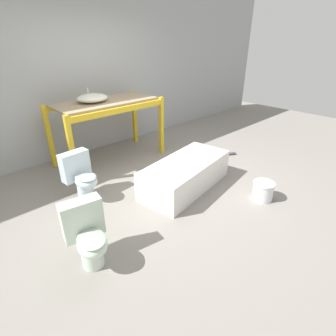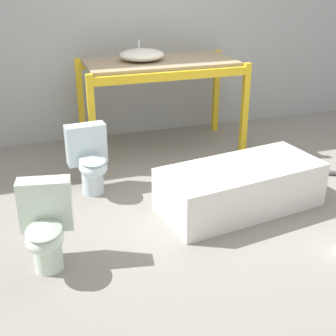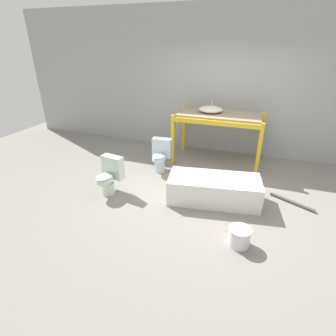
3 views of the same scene
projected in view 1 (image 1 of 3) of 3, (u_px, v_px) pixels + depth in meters
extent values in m
plane|color=gray|center=(162.00, 184.00, 4.04)|extent=(12.00, 12.00, 0.00)
cube|color=#9EA0A3|center=(83.00, 64.00, 4.66)|extent=(10.80, 0.08, 3.20)
cube|color=gold|center=(72.00, 151.00, 3.84)|extent=(0.07, 0.07, 1.07)
cube|color=gold|center=(161.00, 126.00, 4.93)|extent=(0.07, 0.07, 1.07)
cube|color=gold|center=(49.00, 137.00, 4.39)|extent=(0.07, 0.07, 1.07)
cube|color=gold|center=(134.00, 117.00, 5.48)|extent=(0.07, 0.07, 1.07)
cube|color=gold|center=(120.00, 110.00, 4.18)|extent=(1.77, 0.06, 0.09)
cube|color=gold|center=(94.00, 102.00, 4.73)|extent=(1.77, 0.06, 0.09)
cube|color=#998466|center=(106.00, 102.00, 4.43)|extent=(1.70, 0.77, 0.04)
ellipsoid|color=silver|center=(92.00, 98.00, 4.30)|extent=(0.51, 0.46, 0.14)
cylinder|color=silver|center=(88.00, 90.00, 4.34)|extent=(0.02, 0.02, 0.08)
cube|color=white|center=(186.00, 174.00, 3.89)|extent=(1.58, 0.89, 0.42)
cube|color=beige|center=(186.00, 166.00, 3.83)|extent=(1.49, 0.80, 0.17)
cylinder|color=silver|center=(93.00, 256.00, 2.57)|extent=(0.21, 0.21, 0.22)
ellipsoid|color=silver|center=(92.00, 244.00, 2.44)|extent=(0.33, 0.39, 0.19)
ellipsoid|color=#A3B3A3|center=(91.00, 239.00, 2.41)|extent=(0.31, 0.37, 0.03)
cube|color=silver|center=(82.00, 218.00, 2.55)|extent=(0.41, 0.22, 0.40)
cylinder|color=silver|center=(86.00, 192.00, 3.64)|extent=(0.21, 0.21, 0.22)
ellipsoid|color=silver|center=(86.00, 181.00, 3.52)|extent=(0.30, 0.37, 0.19)
ellipsoid|color=#9FAFB7|center=(86.00, 177.00, 3.49)|extent=(0.29, 0.35, 0.03)
cube|color=silver|center=(75.00, 166.00, 3.59)|extent=(0.40, 0.19, 0.40)
cylinder|color=silver|center=(263.00, 191.00, 3.62)|extent=(0.28, 0.28, 0.26)
cylinder|color=silver|center=(264.00, 183.00, 3.57)|extent=(0.30, 0.30, 0.02)
cylinder|color=#4C4C51|center=(218.00, 155.00, 4.97)|extent=(0.69, 0.39, 0.05)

